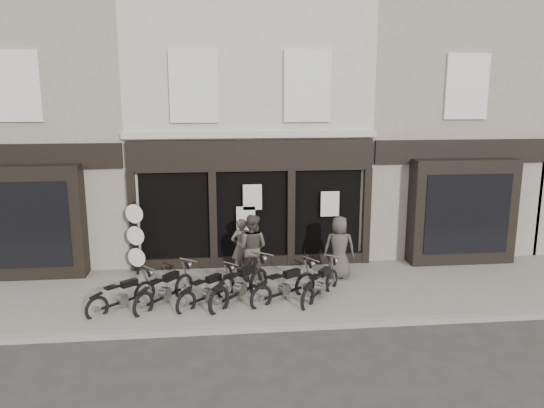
{
  "coord_description": "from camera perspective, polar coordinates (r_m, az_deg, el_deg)",
  "views": [
    {
      "loc": [
        -1.03,
        -12.27,
        5.29
      ],
      "look_at": [
        0.45,
        1.6,
        2.29
      ],
      "focal_mm": 35.0,
      "sensor_mm": 36.0,
      "label": 1
    }
  ],
  "objects": [
    {
      "name": "man_right",
      "position": [
        14.92,
        7.24,
        -4.66
      ],
      "size": [
        0.94,
        0.68,
        1.77
      ],
      "primitive_type": "imported",
      "rotation": [
        0.0,
        0.0,
        3.0
      ],
      "color": "#3D3833",
      "rests_on": "pavement"
    },
    {
      "name": "kerb",
      "position": [
        12.23,
        -0.69,
        -13.15
      ],
      "size": [
        30.0,
        0.25,
        0.13
      ],
      "primitive_type": "cube",
      "color": "gray",
      "rests_on": "ground_plane"
    },
    {
      "name": "pavement",
      "position": [
        14.2,
        -1.51,
        -9.48
      ],
      "size": [
        30.0,
        4.2,
        0.12
      ],
      "primitive_type": "cube",
      "color": "slate",
      "rests_on": "ground_plane"
    },
    {
      "name": "motorcycle_2",
      "position": [
        13.41,
        -6.95,
        -9.48
      ],
      "size": [
        1.57,
        1.51,
        0.94
      ],
      "rotation": [
        0.0,
        0.0,
        0.76
      ],
      "color": "black",
      "rests_on": "ground"
    },
    {
      "name": "man_left",
      "position": [
        15.12,
        -3.37,
        -4.61
      ],
      "size": [
        0.7,
        0.59,
        1.64
      ],
      "primitive_type": "imported",
      "rotation": [
        0.0,
        0.0,
        3.53
      ],
      "color": "#4E4640",
      "rests_on": "pavement"
    },
    {
      "name": "neighbour_right",
      "position": [
        19.64,
        16.17,
        8.0
      ],
      "size": [
        5.6,
        6.73,
        8.34
      ],
      "color": "gray",
      "rests_on": "ground"
    },
    {
      "name": "motorcycle_0",
      "position": [
        13.53,
        -15.79,
        -9.69
      ],
      "size": [
        1.58,
        1.46,
        0.93
      ],
      "rotation": [
        0.0,
        0.0,
        0.73
      ],
      "color": "black",
      "rests_on": "ground"
    },
    {
      "name": "motorcycle_1",
      "position": [
        13.53,
        -11.42,
        -9.3
      ],
      "size": [
        1.49,
        1.79,
        1.01
      ],
      "rotation": [
        0.0,
        0.0,
        0.91
      ],
      "color": "black",
      "rests_on": "ground"
    },
    {
      "name": "advert_sign_post",
      "position": [
        15.52,
        -14.43,
        -3.93
      ],
      "size": [
        0.52,
        0.35,
        2.26
      ],
      "rotation": [
        0.0,
        0.0,
        -0.4
      ],
      "color": "black",
      "rests_on": "ground"
    },
    {
      "name": "neighbour_left",
      "position": [
        18.97,
        -22.55,
        7.43
      ],
      "size": [
        5.6,
        6.73,
        8.34
      ],
      "color": "gray",
      "rests_on": "ground"
    },
    {
      "name": "central_building",
      "position": [
        18.28,
        -2.86,
        8.32
      ],
      "size": [
        7.3,
        6.22,
        8.34
      ],
      "color": "beige",
      "rests_on": "ground"
    },
    {
      "name": "motorcycle_3",
      "position": [
        13.45,
        -3.44,
        -9.02
      ],
      "size": [
        1.73,
        1.92,
        1.12
      ],
      "rotation": [
        0.0,
        0.0,
        0.86
      ],
      "color": "black",
      "rests_on": "ground"
    },
    {
      "name": "motorcycle_5",
      "position": [
        13.7,
        5.24,
        -8.89
      ],
      "size": [
        1.43,
        1.76,
        0.98
      ],
      "rotation": [
        0.0,
        0.0,
        0.93
      ],
      "color": "black",
      "rests_on": "ground"
    },
    {
      "name": "man_centre",
      "position": [
        14.63,
        -2.2,
        -4.71
      ],
      "size": [
        1.1,
        0.99,
        1.87
      ],
      "primitive_type": "imported",
      "rotation": [
        0.0,
        0.0,
        2.78
      ],
      "color": "#453E38",
      "rests_on": "pavement"
    },
    {
      "name": "ground_plane",
      "position": [
        13.4,
        -1.2,
        -11.13
      ],
      "size": [
        90.0,
        90.0,
        0.0
      ],
      "primitive_type": "plane",
      "color": "#2D2B28",
      "rests_on": "ground"
    },
    {
      "name": "motorcycle_4",
      "position": [
        13.51,
        1.36,
        -9.08
      ],
      "size": [
        1.88,
        1.37,
        1.02
      ],
      "rotation": [
        0.0,
        0.0,
        0.57
      ],
      "color": "black",
      "rests_on": "ground"
    }
  ]
}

